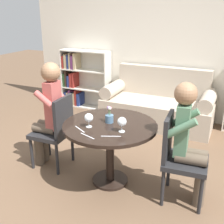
{
  "coord_description": "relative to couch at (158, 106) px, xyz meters",
  "views": [
    {
      "loc": [
        1.16,
        -2.46,
        1.85
      ],
      "look_at": [
        0.0,
        0.05,
        0.82
      ],
      "focal_mm": 45.0,
      "sensor_mm": 36.0,
      "label": 1
    }
  ],
  "objects": [
    {
      "name": "back_wall",
      "position": [
        0.0,
        0.42,
        1.04
      ],
      "size": [
        5.2,
        0.05,
        2.7
      ],
      "color": "silver",
      "rests_on": "ground_plane"
    },
    {
      "name": "knife_right_setting",
      "position": [
        -0.07,
        -2.24,
        0.39
      ],
      "size": [
        0.18,
        0.07,
        0.0
      ],
      "color": "silver",
      "rests_on": "round_table"
    },
    {
      "name": "wine_glass_right",
      "position": [
        0.19,
        -2.01,
        0.49
      ],
      "size": [
        0.09,
        0.09,
        0.15
      ],
      "color": "white",
      "rests_on": "round_table"
    },
    {
      "name": "flower_vase",
      "position": [
        -0.03,
        -1.84,
        0.45
      ],
      "size": [
        0.09,
        0.09,
        0.18
      ],
      "color": "slate",
      "rests_on": "round_table"
    },
    {
      "name": "person_right",
      "position": [
        0.82,
        -1.85,
        0.36
      ],
      "size": [
        0.43,
        0.36,
        1.23
      ],
      "rotation": [
        0.0,
        0.0,
        1.65
      ],
      "color": "brown",
      "rests_on": "ground_plane"
    },
    {
      "name": "bookshelf_left",
      "position": [
        -1.64,
        0.27,
        0.22
      ],
      "size": [
        0.97,
        0.28,
        1.11
      ],
      "color": "silver",
      "rests_on": "ground_plane"
    },
    {
      "name": "chair_right",
      "position": [
        0.73,
        -1.86,
        0.18
      ],
      "size": [
        0.45,
        0.45,
        0.9
      ],
      "rotation": [
        0.0,
        0.0,
        1.65
      ],
      "color": "#232326",
      "rests_on": "ground_plane"
    },
    {
      "name": "knife_left_setting",
      "position": [
        0.13,
        -2.15,
        0.39
      ],
      "size": [
        0.18,
        0.09,
        0.0
      ],
      "color": "silver",
      "rests_on": "round_table"
    },
    {
      "name": "couch",
      "position": [
        0.0,
        0.0,
        0.0
      ],
      "size": [
        1.79,
        0.8,
        0.92
      ],
      "color": "#B7A893",
      "rests_on": "ground_plane"
    },
    {
      "name": "person_left",
      "position": [
        -0.82,
        -1.85,
        0.39
      ],
      "size": [
        0.43,
        0.35,
        1.29
      ],
      "rotation": [
        0.0,
        0.0,
        -1.52
      ],
      "color": "brown",
      "rests_on": "ground_plane"
    },
    {
      "name": "ground_plane",
      "position": [
        0.0,
        -1.89,
        -0.31
      ],
      "size": [
        16.0,
        16.0,
        0.0
      ],
      "primitive_type": "plane",
      "color": "brown"
    },
    {
      "name": "wine_glass_left",
      "position": [
        -0.17,
        -2.04,
        0.49
      ],
      "size": [
        0.09,
        0.09,
        0.15
      ],
      "color": "white",
      "rests_on": "round_table"
    },
    {
      "name": "round_table",
      "position": [
        0.0,
        -1.89,
        0.26
      ],
      "size": [
        1.0,
        1.0,
        0.7
      ],
      "color": "black",
      "rests_on": "ground_plane"
    },
    {
      "name": "fork_left_setting",
      "position": [
        -0.22,
        -2.13,
        0.39
      ],
      "size": [
        0.17,
        0.11,
        0.0
      ],
      "color": "silver",
      "rests_on": "round_table"
    },
    {
      "name": "chair_left",
      "position": [
        -0.73,
        -1.84,
        0.18
      ],
      "size": [
        0.44,
        0.44,
        0.9
      ],
      "rotation": [
        0.0,
        0.0,
        -1.52
      ],
      "color": "#232326",
      "rests_on": "ground_plane"
    }
  ]
}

